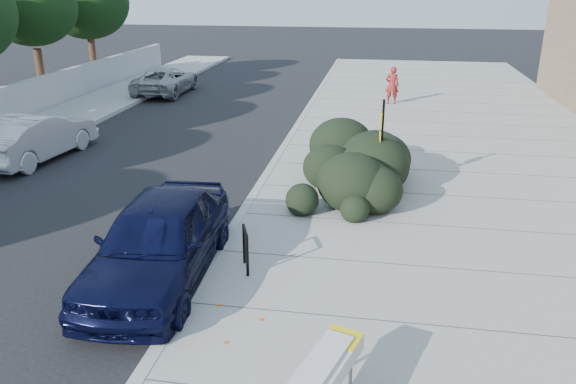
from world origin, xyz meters
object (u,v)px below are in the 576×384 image
at_px(sign_post, 381,141).
at_px(suv_silver, 166,80).
at_px(pedestrian, 392,85).
at_px(bike_rack, 246,245).
at_px(sedan_navy, 159,240).
at_px(wagon_silver, 36,137).

bearing_deg(sign_post, suv_silver, 124.92).
bearing_deg(pedestrian, bike_rack, 78.66).
bearing_deg(sedan_navy, suv_silver, 108.21).
height_order(bike_rack, wagon_silver, wagon_silver).
distance_m(sign_post, pedestrian, 11.44).
distance_m(bike_rack, pedestrian, 16.25).
xyz_separation_m(bike_rack, sedan_navy, (-1.55, -0.38, 0.16)).
bearing_deg(sedan_navy, sign_post, 48.85).
bearing_deg(bike_rack, sign_post, 41.77).
relative_size(bike_rack, pedestrian, 0.51).
xyz_separation_m(sign_post, wagon_silver, (-10.67, 1.66, -0.81)).
bearing_deg(bike_rack, wagon_silver, 122.45).
height_order(bike_rack, pedestrian, pedestrian).
distance_m(suv_silver, pedestrian, 11.13).
bearing_deg(suv_silver, sign_post, 128.91).
xyz_separation_m(sign_post, sedan_navy, (-3.97, -4.97, -0.73)).
xyz_separation_m(wagon_silver, suv_silver, (0.00, 11.08, -0.08)).
relative_size(bike_rack, sign_post, 0.34).
bearing_deg(wagon_silver, suv_silver, -84.36).
relative_size(sign_post, wagon_silver, 0.55).
bearing_deg(pedestrian, suv_silver, -8.22).
relative_size(sedan_navy, suv_silver, 1.02).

